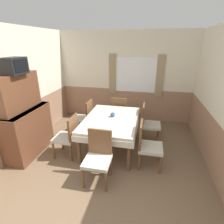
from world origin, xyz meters
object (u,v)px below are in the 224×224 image
Objects in this scene: chair_right_near at (147,144)px; tv at (14,66)px; chair_head_near at (98,155)px; chair_right_far at (148,122)px; dining_table at (111,123)px; vase at (113,115)px; chair_left_far at (85,117)px; chair_head_window at (119,112)px; sideboard at (26,122)px; chair_left_near at (68,135)px.

chair_right_near is 2.18× the size of tv.
chair_head_near is 1.73m from chair_right_far.
dining_table is 15.48× the size of vase.
chair_left_far is 0.96m from chair_head_window.
chair_left_far is (-1.60, 0.99, 0.00)m from chair_right_near.
tv reaches higher than chair_head_near.
sideboard is (-1.69, -0.57, 0.11)m from dining_table.
chair_left_near is at bearing -148.19° from dining_table.
chair_head_window is at bearing -90.00° from chair_head_near.
chair_left_near and chair_right_far have the same top height.
chair_left_near is 1.05m from vase.
dining_table is at bearing -97.91° from vase.
vase reaches higher than dining_table.
chair_head_window is 1.00× the size of chair_left_near.
vase is at bearing 82.09° from dining_table.
chair_left_far is at bearing 50.12° from sideboard.
sideboard is 4.11× the size of tv.
dining_table is at bearing -90.00° from chair_head_window.
sideboard is at bearing -161.46° from dining_table.
chair_head_window is 1.00× the size of chair_right_far.
chair_right_near is 0.53× the size of sideboard.
dining_table is 0.95m from chair_right_near.
tv is at bearing -87.66° from chair_right_near.
sideboard is (-1.69, -1.60, 0.25)m from chair_head_window.
tv reaches higher than chair_right_near.
tv is at bearing -14.64° from chair_head_near.
sideboard is at bearing -158.91° from vase.
chair_left_far is at bearing -146.22° from chair_head_window.
chair_left_far is 1.00× the size of chair_left_near.
sideboard reaches higher than chair_right_near.
chair_right_near is 1.00× the size of chair_head_window.
sideboard is 1.83m from vase.
chair_head_near is 0.96m from chair_right_near.
chair_head_near is 1.00× the size of chair_head_window.
chair_head_near reaches higher than vase.
tv is (-1.67, 0.44, 1.39)m from chair_head_near.
vase is (1.68, 0.69, -1.09)m from tv.
chair_left_far reaches higher than vase.
chair_right_far is at bearing -58.19° from chair_left_near.
chair_right_near is at bearing 2.34° from tv.
dining_table is 1.78× the size of chair_left_far.
chair_right_near is (0.80, -0.50, -0.14)m from dining_table.
chair_head_near is at bearing -14.64° from tv.
chair_right_far is at bearing 23.12° from sideboard.
sideboard is at bearing 140.12° from chair_left_far.
chair_left_near is (-0.80, -1.53, 0.00)m from chair_head_window.
tv is 2.12m from vase.
chair_head_window is 0.96m from chair_right_far.
chair_left_near is (0.00, -0.99, 0.00)m from chair_left_far.
chair_left_far is 1.00× the size of chair_right_far.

